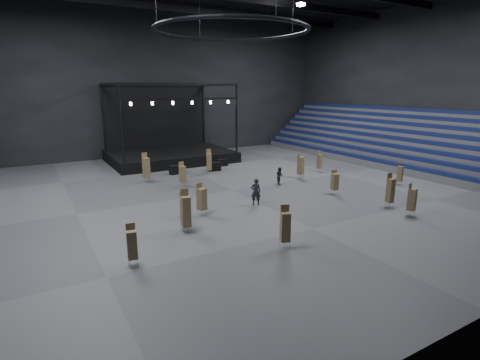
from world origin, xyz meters
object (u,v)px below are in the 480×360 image
stage (168,148)px  chair_stack_6 (400,174)px  chair_stack_5 (390,190)px  flight_case_left (176,170)px  flight_case_mid (214,167)px  chair_stack_4 (209,161)px  chair_stack_0 (184,211)px  chair_stack_8 (202,198)px  chair_stack_12 (301,165)px  man_center (256,192)px  chair_stack_10 (319,161)px  flight_case_right (222,163)px  chair_stack_13 (146,167)px  crew_member (280,176)px  chair_stack_11 (186,211)px  chair_stack_9 (412,199)px  chair_stack_3 (335,181)px  chair_stack_7 (183,174)px  chair_stack_2 (132,244)px  chair_stack_1 (285,226)px

stage → chair_stack_6: stage is taller
chair_stack_5 → flight_case_left: bearing=119.1°
flight_case_mid → chair_stack_4: size_ratio=0.53×
chair_stack_0 → chair_stack_8: chair_stack_0 is taller
flight_case_mid → chair_stack_12: chair_stack_12 is taller
man_center → chair_stack_10: bearing=-127.3°
flight_case_right → chair_stack_4: (-3.00, -2.83, 0.92)m
flight_case_right → man_center: bearing=-107.7°
chair_stack_0 → chair_stack_13: (1.53, 13.32, 0.18)m
chair_stack_13 → crew_member: size_ratio=1.76×
chair_stack_12 → chair_stack_10: bearing=-2.1°
chair_stack_11 → chair_stack_12: (14.98, 7.67, -0.06)m
chair_stack_13 → man_center: (5.09, -11.10, -0.42)m
flight_case_right → chair_stack_9: bearing=-81.3°
flight_case_right → chair_stack_13: 10.25m
chair_stack_4 → chair_stack_10: (10.42, -5.08, -0.14)m
flight_case_left → chair_stack_0: chair_stack_0 is taller
chair_stack_12 → chair_stack_13: (-13.37, 6.13, 0.08)m
chair_stack_13 → chair_stack_6: bearing=-43.0°
chair_stack_3 → chair_stack_7: size_ratio=0.91×
chair_stack_10 → flight_case_right: bearing=127.4°
stage → chair_stack_3: size_ratio=6.74×
chair_stack_4 → chair_stack_3: bearing=-47.9°
chair_stack_0 → chair_stack_7: 10.70m
chair_stack_5 → chair_stack_9: chair_stack_5 is taller
stage → chair_stack_2: bearing=-113.0°
chair_stack_1 → chair_stack_4: 19.49m
stage → chair_stack_0: (-7.07, -22.96, -0.19)m
chair_stack_4 → chair_stack_9: chair_stack_4 is taller
chair_stack_0 → chair_stack_6: bearing=16.3°
flight_case_right → crew_member: bearing=-85.7°
chair_stack_3 → chair_stack_11: bearing=-160.4°
chair_stack_8 → chair_stack_10: (16.54, 6.64, -0.07)m
stage → chair_stack_0: stage is taller
flight_case_right → chair_stack_3: 15.41m
flight_case_left → chair_stack_0: size_ratio=0.56×
chair_stack_11 → man_center: chair_stack_11 is taller
chair_stack_5 → man_center: (-8.31, 5.41, -0.29)m
chair_stack_6 → crew_member: (-9.12, 5.86, -0.30)m
flight_case_right → chair_stack_6: size_ratio=0.56×
chair_stack_2 → chair_stack_9: size_ratio=0.94×
chair_stack_2 → chair_stack_7: bearing=68.0°
chair_stack_1 → chair_stack_4: size_ratio=0.97×
chair_stack_1 → man_center: (2.84, 7.48, -0.26)m
chair_stack_1 → chair_stack_6: (17.29, 5.92, -0.20)m
chair_stack_7 → chair_stack_11: (-3.90, -10.47, 0.22)m
flight_case_left → chair_stack_12: size_ratio=0.52×
stage → man_center: size_ratio=6.81×
flight_case_right → chair_stack_4: size_ratio=0.46×
stage → crew_member: size_ratio=8.85×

